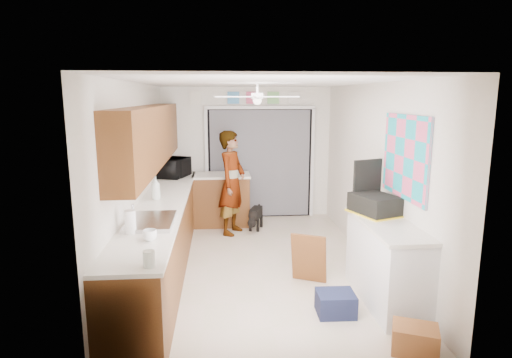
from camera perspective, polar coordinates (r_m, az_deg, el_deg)
name	(u,v)px	position (r m, az deg, el deg)	size (l,w,h in m)	color
floor	(258,265)	(6.12, 0.32, -11.35)	(5.00, 5.00, 0.00)	beige
ceiling	(259,83)	(5.67, 0.35, 12.74)	(5.00, 5.00, 0.00)	white
wall_back	(247,153)	(8.23, -1.23, 3.45)	(3.20, 3.20, 0.00)	white
wall_front	(287,237)	(3.36, 4.20, -7.70)	(3.20, 3.20, 0.00)	white
wall_left	(138,179)	(5.85, -15.48, -0.03)	(5.00, 5.00, 0.00)	white
wall_right	(374,176)	(6.12, 15.43, 0.45)	(5.00, 5.00, 0.00)	white
left_base_cabinets	(163,237)	(6.00, -12.25, -7.51)	(0.60, 4.80, 0.90)	brown
left_countertop	(163,203)	(5.87, -12.34, -3.15)	(0.62, 4.80, 0.04)	white
upper_cabinets	(151,136)	(5.94, -13.88, 5.58)	(0.32, 4.00, 0.80)	brown
sink_basin	(151,222)	(4.90, -13.85, -5.58)	(0.50, 0.76, 0.06)	silver
faucet	(133,214)	(4.91, -16.09, -4.51)	(0.03, 0.03, 0.22)	silver
peninsula_base	(222,200)	(7.87, -4.62, -2.86)	(1.00, 0.60, 0.90)	brown
peninsula_top	(221,175)	(7.77, -4.67, 0.51)	(1.04, 0.64, 0.04)	white
back_opening_recess	(260,164)	(8.25, 0.52, 2.06)	(2.00, 0.06, 2.10)	black
curtain_panel	(260,164)	(8.21, 0.55, 2.02)	(1.90, 0.03, 2.05)	slate
door_trim_left	(207,165)	(8.19, -6.59, 1.93)	(0.06, 0.04, 2.10)	white
door_trim_right	(312,163)	(8.37, 7.51, 2.11)	(0.06, 0.04, 2.10)	white
door_trim_head	(260,108)	(8.12, 0.56, 9.51)	(2.10, 0.04, 0.06)	white
header_frame_1	(233,98)	(8.12, -3.04, 10.77)	(0.22, 0.02, 0.22)	#509BD6
header_frame_2	(252,98)	(8.14, -0.53, 10.78)	(0.22, 0.02, 0.22)	#DB5279
header_frame_3	(273,98)	(8.18, 2.31, 10.77)	(0.22, 0.02, 0.22)	#7CC16E
header_frame_4	(294,98)	(8.24, 5.13, 10.74)	(0.22, 0.02, 0.22)	silver
route66_sign	(196,98)	(8.13, -8.07, 10.68)	(0.22, 0.02, 0.26)	silver
right_counter_base	(386,264)	(5.17, 16.95, -10.80)	(0.50, 1.40, 0.90)	white
right_counter_top	(388,224)	(5.01, 17.14, -5.80)	(0.54, 1.44, 0.04)	white
abstract_painting	(405,157)	(5.14, 19.26, 2.81)	(0.03, 1.15, 0.95)	#F35986
ceiling_fan	(257,97)	(5.87, 0.17, 10.92)	(1.14, 1.14, 0.24)	white
microwave	(174,168)	(7.57, -10.88, 1.49)	(0.60, 0.40, 0.33)	black
soap_bottle	(156,188)	(5.97, -13.22, -1.15)	(0.13, 0.13, 0.32)	silver
cup	(150,235)	(4.32, -13.97, -7.29)	(0.14, 0.14, 0.11)	white
jar_a	(149,259)	(3.69, -14.08, -10.27)	(0.10, 0.10, 0.14)	silver
paper_towel_roll	(130,222)	(4.57, -16.41, -5.53)	(0.11, 0.11, 0.24)	white
suitcase	(375,204)	(5.30, 15.54, -3.28)	(0.41, 0.54, 0.23)	black
suitcase_rim	(374,213)	(5.33, 15.48, -4.43)	(0.44, 0.58, 0.02)	yellow
suitcase_lid	(367,179)	(5.52, 14.64, -0.03)	(0.42, 0.03, 0.50)	black
cardboard_box	(415,339)	(4.45, 20.43, -19.39)	(0.40, 0.30, 0.25)	#AB6135
navy_crate	(336,303)	(4.89, 10.57, -15.99)	(0.40, 0.33, 0.25)	#161C39
cabinet_door_panel	(309,258)	(5.49, 7.05, -10.44)	(0.44, 0.03, 0.66)	brown
man	(232,183)	(7.25, -3.22, -0.51)	(0.64, 0.42, 1.77)	white
dog	(256,217)	(7.61, -0.01, -5.12)	(0.24, 0.55, 0.43)	black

